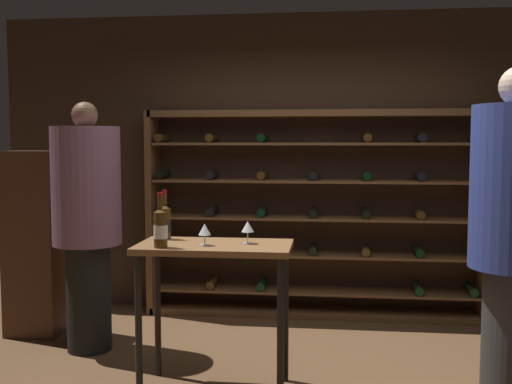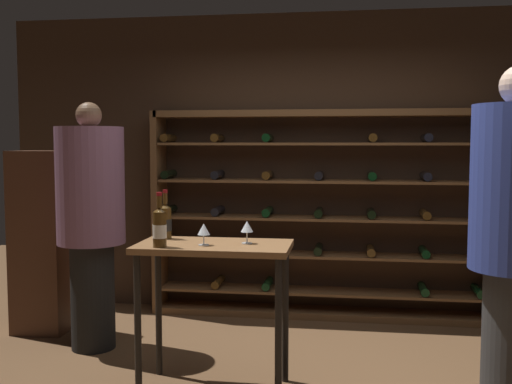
{
  "view_description": "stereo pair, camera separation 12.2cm",
  "coord_description": "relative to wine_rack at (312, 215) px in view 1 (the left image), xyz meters",
  "views": [
    {
      "loc": [
        0.22,
        -3.75,
        1.61
      ],
      "look_at": [
        -0.24,
        0.21,
        1.28
      ],
      "focal_mm": 42.57,
      "sensor_mm": 36.0,
      "label": 1
    },
    {
      "loc": [
        0.34,
        -3.73,
        1.61
      ],
      "look_at": [
        -0.24,
        0.21,
        1.28
      ],
      "focal_mm": 42.57,
      "sensor_mm": 36.0,
      "label": 2
    }
  ],
  "objects": [
    {
      "name": "wine_bottle_amber_reserve",
      "position": [
        -0.94,
        -1.64,
        0.14
      ],
      "size": [
        0.08,
        0.08,
        0.33
      ],
      "color": "#4C3314",
      "rests_on": "tasting_table"
    },
    {
      "name": "display_cabinet",
      "position": [
        -2.29,
        -0.79,
        -0.18
      ],
      "size": [
        0.44,
        0.36,
        1.54
      ],
      "primitive_type": "cube",
      "color": "#4C2D1E",
      "rests_on": "ground"
    },
    {
      "name": "wine_glass_stemmed_right",
      "position": [
        -0.37,
        -1.76,
        0.12
      ],
      "size": [
        0.08,
        0.08,
        0.15
      ],
      "color": "silver",
      "rests_on": "tasting_table"
    },
    {
      "name": "back_wall",
      "position": [
        -0.09,
        0.21,
        0.46
      ],
      "size": [
        5.83,
        0.1,
        2.81
      ],
      "primitive_type": "cube",
      "color": "#3D2B1E",
      "rests_on": "ground"
    },
    {
      "name": "wine_rack",
      "position": [
        0.0,
        0.0,
        0.0
      ],
      "size": [
        3.09,
        0.32,
        1.9
      ],
      "color": "brown",
      "rests_on": "ground"
    },
    {
      "name": "person_guest_blue_shirt",
      "position": [
        -1.69,
        -1.14,
        0.11
      ],
      "size": [
        0.52,
        0.52,
        1.92
      ],
      "rotation": [
        0.0,
        0.0,
        -2.02
      ],
      "color": "black",
      "rests_on": "ground"
    },
    {
      "name": "tasting_table",
      "position": [
        -0.58,
        -1.79,
        -0.13
      ],
      "size": [
        0.98,
        0.52,
        0.96
      ],
      "color": "brown",
      "rests_on": "ground"
    },
    {
      "name": "wine_glass_stemmed_center",
      "position": [
        -0.63,
        -1.87,
        0.11
      ],
      "size": [
        0.08,
        0.08,
        0.14
      ],
      "color": "silver",
      "rests_on": "tasting_table"
    },
    {
      "name": "wine_bottle_black_capsule",
      "position": [
        -0.88,
        -1.97,
        0.14
      ],
      "size": [
        0.09,
        0.09,
        0.34
      ],
      "color": "#4C3314",
      "rests_on": "tasting_table"
    }
  ]
}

